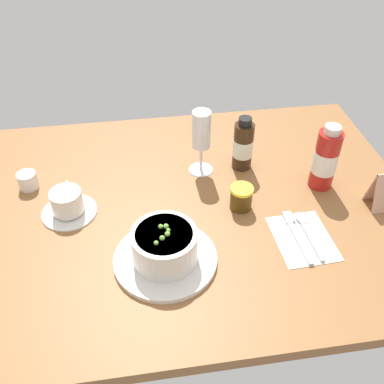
{
  "coord_description": "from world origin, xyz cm",
  "views": [
    {
      "loc": [
        -12.56,
        -79.02,
        72.72
      ],
      "look_at": [
        -0.78,
        -0.41,
        4.14
      ],
      "focal_mm": 40.64,
      "sensor_mm": 36.0,
      "label": 1
    }
  ],
  "objects_px": {
    "cutlery_setting": "(302,236)",
    "coffee_cup": "(68,204)",
    "menu_card": "(382,190)",
    "porridge_bowl": "(165,248)",
    "sauce_bottle_brown": "(243,145)",
    "creamer_jug": "(27,181)",
    "wine_glass": "(201,133)",
    "jam_jar": "(241,197)",
    "sauce_bottle_red": "(325,159)"
  },
  "relations": [
    {
      "from": "sauce_bottle_brown",
      "to": "creamer_jug",
      "type": "bearing_deg",
      "value": -179.23
    },
    {
      "from": "wine_glass",
      "to": "jam_jar",
      "type": "xyz_separation_m",
      "value": [
        0.07,
        -0.16,
        -0.09
      ]
    },
    {
      "from": "sauce_bottle_brown",
      "to": "menu_card",
      "type": "bearing_deg",
      "value": -34.95
    },
    {
      "from": "porridge_bowl",
      "to": "sauce_bottle_brown",
      "type": "xyz_separation_m",
      "value": [
        0.24,
        0.31,
        0.03
      ]
    },
    {
      "from": "creamer_jug",
      "to": "menu_card",
      "type": "relative_size",
      "value": 0.57
    },
    {
      "from": "porridge_bowl",
      "to": "sauce_bottle_brown",
      "type": "relative_size",
      "value": 1.46
    },
    {
      "from": "porridge_bowl",
      "to": "creamer_jug",
      "type": "xyz_separation_m",
      "value": [
        -0.32,
        0.3,
        -0.02
      ]
    },
    {
      "from": "cutlery_setting",
      "to": "wine_glass",
      "type": "relative_size",
      "value": 0.94
    },
    {
      "from": "sauce_bottle_red",
      "to": "coffee_cup",
      "type": "bearing_deg",
      "value": -179.01
    },
    {
      "from": "jam_jar",
      "to": "sauce_bottle_brown",
      "type": "xyz_separation_m",
      "value": [
        0.04,
        0.16,
        0.04
      ]
    },
    {
      "from": "sauce_bottle_red",
      "to": "creamer_jug",
      "type": "bearing_deg",
      "value": 172.36
    },
    {
      "from": "creamer_jug",
      "to": "jam_jar",
      "type": "xyz_separation_m",
      "value": [
        0.52,
        -0.15,
        0.01
      ]
    },
    {
      "from": "sauce_bottle_brown",
      "to": "menu_card",
      "type": "relative_size",
      "value": 1.52
    },
    {
      "from": "cutlery_setting",
      "to": "menu_card",
      "type": "xyz_separation_m",
      "value": [
        0.22,
        0.08,
        0.05
      ]
    },
    {
      "from": "sauce_bottle_red",
      "to": "wine_glass",
      "type": "bearing_deg",
      "value": 159.97
    },
    {
      "from": "coffee_cup",
      "to": "sauce_bottle_brown",
      "type": "relative_size",
      "value": 0.87
    },
    {
      "from": "creamer_jug",
      "to": "sauce_bottle_red",
      "type": "xyz_separation_m",
      "value": [
        0.75,
        -0.1,
        0.06
      ]
    },
    {
      "from": "menu_card",
      "to": "cutlery_setting",
      "type": "bearing_deg",
      "value": -160.99
    },
    {
      "from": "wine_glass",
      "to": "jam_jar",
      "type": "relative_size",
      "value": 2.95
    },
    {
      "from": "coffee_cup",
      "to": "creamer_jug",
      "type": "height_order",
      "value": "coffee_cup"
    },
    {
      "from": "coffee_cup",
      "to": "sauce_bottle_brown",
      "type": "height_order",
      "value": "sauce_bottle_brown"
    },
    {
      "from": "creamer_jug",
      "to": "sauce_bottle_red",
      "type": "height_order",
      "value": "sauce_bottle_red"
    },
    {
      "from": "cutlery_setting",
      "to": "coffee_cup",
      "type": "bearing_deg",
      "value": 162.99
    },
    {
      "from": "porridge_bowl",
      "to": "wine_glass",
      "type": "xyz_separation_m",
      "value": [
        0.13,
        0.31,
        0.08
      ]
    },
    {
      "from": "porridge_bowl",
      "to": "sauce_bottle_brown",
      "type": "height_order",
      "value": "sauce_bottle_brown"
    },
    {
      "from": "wine_glass",
      "to": "menu_card",
      "type": "distance_m",
      "value": 0.46
    },
    {
      "from": "porridge_bowl",
      "to": "wine_glass",
      "type": "relative_size",
      "value": 1.24
    },
    {
      "from": "porridge_bowl",
      "to": "sauce_bottle_red",
      "type": "distance_m",
      "value": 0.47
    },
    {
      "from": "cutlery_setting",
      "to": "coffee_cup",
      "type": "distance_m",
      "value": 0.56
    },
    {
      "from": "cutlery_setting",
      "to": "coffee_cup",
      "type": "height_order",
      "value": "coffee_cup"
    },
    {
      "from": "wine_glass",
      "to": "sauce_bottle_brown",
      "type": "distance_m",
      "value": 0.12
    },
    {
      "from": "porridge_bowl",
      "to": "menu_card",
      "type": "height_order",
      "value": "menu_card"
    },
    {
      "from": "jam_jar",
      "to": "sauce_bottle_brown",
      "type": "distance_m",
      "value": 0.17
    },
    {
      "from": "coffee_cup",
      "to": "jam_jar",
      "type": "xyz_separation_m",
      "value": [
        0.42,
        -0.04,
        0.0
      ]
    },
    {
      "from": "jam_jar",
      "to": "porridge_bowl",
      "type": "bearing_deg",
      "value": -144.11
    },
    {
      "from": "menu_card",
      "to": "coffee_cup",
      "type": "bearing_deg",
      "value": 173.37
    },
    {
      "from": "cutlery_setting",
      "to": "wine_glass",
      "type": "height_order",
      "value": "wine_glass"
    },
    {
      "from": "wine_glass",
      "to": "coffee_cup",
      "type": "bearing_deg",
      "value": -160.86
    },
    {
      "from": "creamer_jug",
      "to": "menu_card",
      "type": "height_order",
      "value": "menu_card"
    },
    {
      "from": "cutlery_setting",
      "to": "sauce_bottle_brown",
      "type": "distance_m",
      "value": 0.3
    },
    {
      "from": "cutlery_setting",
      "to": "wine_glass",
      "type": "xyz_separation_m",
      "value": [
        -0.19,
        0.28,
        0.12
      ]
    },
    {
      "from": "cutlery_setting",
      "to": "creamer_jug",
      "type": "distance_m",
      "value": 0.7
    },
    {
      "from": "wine_glass",
      "to": "sauce_bottle_red",
      "type": "height_order",
      "value": "wine_glass"
    },
    {
      "from": "coffee_cup",
      "to": "cutlery_setting",
      "type": "bearing_deg",
      "value": -17.01
    },
    {
      "from": "wine_glass",
      "to": "jam_jar",
      "type": "distance_m",
      "value": 0.2
    },
    {
      "from": "cutlery_setting",
      "to": "sauce_bottle_red",
      "type": "height_order",
      "value": "sauce_bottle_red"
    },
    {
      "from": "wine_glass",
      "to": "sauce_bottle_brown",
      "type": "bearing_deg",
      "value": -0.03
    },
    {
      "from": "creamer_jug",
      "to": "wine_glass",
      "type": "xyz_separation_m",
      "value": [
        0.45,
        0.01,
        0.09
      ]
    },
    {
      "from": "creamer_jug",
      "to": "wine_glass",
      "type": "distance_m",
      "value": 0.46
    },
    {
      "from": "sauce_bottle_brown",
      "to": "wine_glass",
      "type": "bearing_deg",
      "value": 179.97
    }
  ]
}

